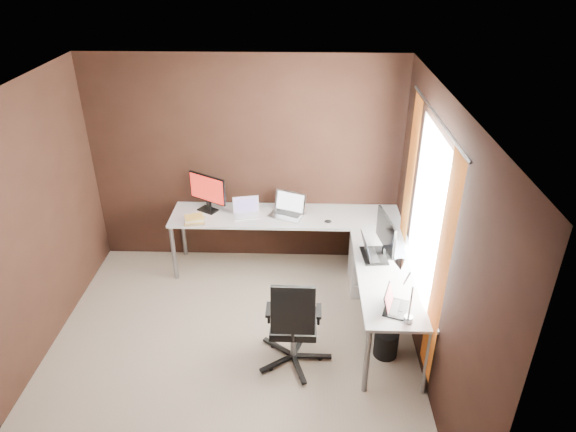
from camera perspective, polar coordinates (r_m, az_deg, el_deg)
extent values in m
cube|color=tan|center=(5.18, -6.29, -15.02)|extent=(3.60, 3.60, 0.00)
cube|color=white|center=(3.91, -8.27, 12.56)|extent=(3.60, 3.60, 0.00)
cube|color=black|center=(6.00, -4.74, 5.91)|extent=(3.60, 0.00, 2.50)
cube|color=black|center=(3.07, -12.19, -21.22)|extent=(3.60, 0.00, 2.50)
cube|color=black|center=(5.01, -27.96, -2.51)|extent=(0.00, 3.60, 2.50)
cube|color=black|center=(4.51, 16.13, -3.47)|extent=(0.00, 3.60, 2.50)
cube|color=white|center=(4.71, 15.40, 0.86)|extent=(0.00, 1.00, 1.30)
cube|color=orange|center=(4.20, 16.56, -6.19)|extent=(0.01, 0.35, 2.00)
cube|color=orange|center=(5.42, 13.18, 2.58)|extent=(0.01, 0.35, 2.00)
cylinder|color=slate|center=(4.39, 16.31, 10.50)|extent=(0.02, 1.90, 0.02)
cube|color=white|center=(5.93, -0.27, -0.02)|extent=(2.65, 0.60, 0.03)
cube|color=white|center=(5.04, 11.07, -6.35)|extent=(0.60, 1.65, 0.03)
cylinder|color=slate|center=(6.08, -12.58, -4.04)|extent=(0.05, 0.05, 0.70)
cylinder|color=slate|center=(6.51, -11.57, -1.57)|extent=(0.05, 0.05, 0.70)
cylinder|color=slate|center=(4.64, 8.74, -15.65)|extent=(0.05, 0.05, 0.70)
cylinder|color=slate|center=(4.73, 15.23, -15.43)|extent=(0.05, 0.05, 0.70)
cylinder|color=slate|center=(6.43, 11.35, -1.93)|extent=(0.05, 0.05, 0.70)
cube|color=white|center=(5.90, 8.98, -5.34)|extent=(0.42, 0.50, 0.60)
cube|color=black|center=(6.09, -8.87, 0.67)|extent=(0.27, 0.24, 0.01)
cube|color=black|center=(6.08, -8.79, 1.24)|extent=(0.06, 0.05, 0.10)
cube|color=black|center=(5.99, -8.94, 3.06)|extent=(0.45, 0.29, 0.33)
cube|color=red|center=(5.98, -9.03, 3.00)|extent=(0.41, 0.25, 0.30)
cube|color=black|center=(5.29, 10.78, -4.18)|extent=(0.16, 0.22, 0.01)
cube|color=black|center=(5.26, 10.62, -3.71)|extent=(0.03, 0.05, 0.09)
cube|color=black|center=(5.15, 10.83, -1.74)|extent=(0.11, 0.53, 0.33)
cube|color=#154EA1|center=(5.16, 10.99, -1.72)|extent=(0.09, 0.49, 0.30)
cube|color=white|center=(5.92, -4.58, 0.06)|extent=(0.34, 0.27, 0.02)
cube|color=white|center=(5.94, -4.70, 1.28)|extent=(0.31, 0.12, 0.19)
cube|color=#67518D|center=(5.94, -4.69, 1.26)|extent=(0.27, 0.10, 0.16)
cube|color=silver|center=(5.91, -0.17, 0.12)|extent=(0.45, 0.39, 0.02)
cube|color=silver|center=(5.93, 0.24, 1.60)|extent=(0.38, 0.21, 0.24)
cube|color=white|center=(5.93, 0.22, 1.58)|extent=(0.33, 0.18, 0.20)
cube|color=black|center=(5.25, 9.53, -4.37)|extent=(0.27, 0.36, 0.02)
cube|color=black|center=(5.17, 8.64, -3.36)|extent=(0.09, 0.34, 0.21)
cube|color=#1A233B|center=(5.17, 8.71, -3.36)|extent=(0.08, 0.30, 0.18)
cube|color=black|center=(4.60, 11.90, -10.01)|extent=(0.27, 0.32, 0.02)
cube|color=black|center=(4.55, 11.10, -8.93)|extent=(0.14, 0.28, 0.17)
cube|color=#AF4850|center=(4.55, 11.17, -8.95)|extent=(0.11, 0.24, 0.15)
cube|color=tan|center=(5.87, -10.34, -0.59)|extent=(0.25, 0.21, 0.02)
cube|color=#E8BC46|center=(5.86, -10.36, -0.40)|extent=(0.24, 0.21, 0.02)
cube|color=white|center=(5.85, -10.37, -0.25)|extent=(0.26, 0.23, 0.02)
cube|color=#E8BC46|center=(5.84, -10.39, -0.12)|extent=(0.24, 0.22, 0.01)
ellipsoid|color=black|center=(5.89, -10.97, -0.49)|extent=(0.10, 0.07, 0.03)
ellipsoid|color=black|center=(5.78, 4.46, -0.59)|extent=(0.09, 0.06, 0.03)
cylinder|color=slate|center=(4.47, 13.22, -11.11)|extent=(0.08, 0.08, 0.06)
cylinder|color=slate|center=(4.36, 13.48, -9.27)|extent=(0.02, 0.02, 0.31)
cylinder|color=slate|center=(4.25, 13.07, -6.79)|extent=(0.02, 0.17, 0.23)
cone|color=slate|center=(4.26, 12.36, -5.41)|extent=(0.10, 0.12, 0.13)
cylinder|color=slate|center=(4.96, 0.61, -13.64)|extent=(0.05, 0.05, 0.35)
cube|color=black|center=(4.82, 0.62, -11.87)|extent=(0.43, 0.43, 0.07)
cube|color=black|center=(4.46, 0.55, -10.43)|extent=(0.39, 0.11, 0.46)
cylinder|color=black|center=(5.15, 10.82, -13.73)|extent=(0.27, 0.27, 0.27)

